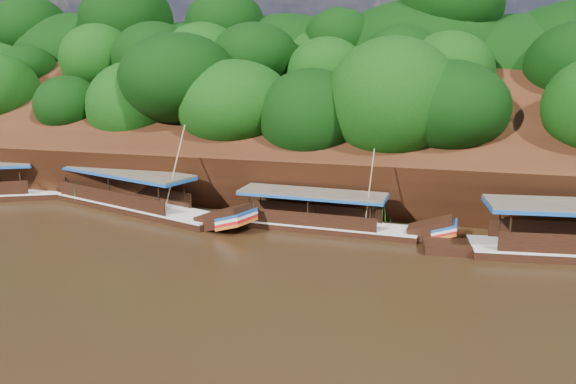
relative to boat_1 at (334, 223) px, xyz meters
name	(u,v)px	position (x,y,z in m)	size (l,w,h in m)	color
ground	(339,280)	(1.57, -7.19, -0.50)	(160.00, 160.00, 0.00)	black
riverbank	(388,156)	(1.56, 15.53, 1.39)	(120.00, 30.06, 19.40)	black
boat_1	(334,223)	(0.00, 0.00, 0.00)	(12.89, 2.70, 5.44)	black
boat_2	(141,203)	(-12.77, 0.78, 0.09)	(16.41, 7.43, 6.38)	black
reeds	(327,205)	(-0.86, 2.27, 0.37)	(49.07, 2.74, 2.00)	#1B5D17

